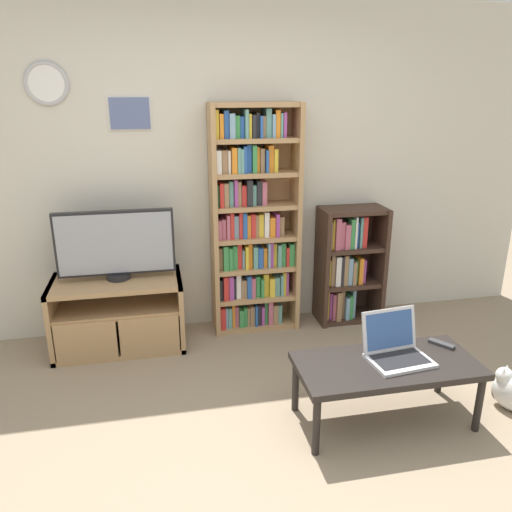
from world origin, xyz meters
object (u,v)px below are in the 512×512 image
object	(u,v)px
bookshelf_short	(345,265)
laptop	(395,348)
television	(116,245)
bookshelf_tall	(252,225)
remote_near_laptop	(441,344)
coffee_table	(387,369)
tv_stand	(119,313)

from	to	relation	value
bookshelf_short	laptop	bearing A→B (deg)	-98.93
television	bookshelf_tall	xyz separation A→B (m)	(1.06, 0.12, 0.07)
bookshelf_tall	laptop	xyz separation A→B (m)	(0.60, -1.39, -0.43)
television	remote_near_laptop	size ratio (longest dim) A/B	5.58
bookshelf_tall	remote_near_laptop	xyz separation A→B (m)	(0.96, -1.31, -0.49)
bookshelf_tall	coffee_table	xyz separation A→B (m)	(0.53, -1.43, -0.54)
coffee_table	remote_near_laptop	size ratio (longest dim) A/B	6.93
tv_stand	bookshelf_tall	xyz separation A→B (m)	(1.08, 0.16, 0.61)
bookshelf_short	television	bearing A→B (deg)	-176.79
tv_stand	laptop	world-z (taller)	laptop
laptop	tv_stand	bearing A→B (deg)	137.45
bookshelf_tall	coffee_table	world-z (taller)	bookshelf_tall
tv_stand	remote_near_laptop	world-z (taller)	tv_stand
laptop	bookshelf_tall	bearing A→B (deg)	107.05
television	remote_near_laptop	world-z (taller)	television
bookshelf_tall	laptop	world-z (taller)	bookshelf_tall
bookshelf_short	coffee_table	distance (m)	1.45
bookshelf_tall	coffee_table	bearing A→B (deg)	-69.59
tv_stand	television	world-z (taller)	television
tv_stand	coffee_table	world-z (taller)	tv_stand
bookshelf_short	coffee_table	world-z (taller)	bookshelf_short
tv_stand	remote_near_laptop	distance (m)	2.35
television	laptop	world-z (taller)	television
tv_stand	coffee_table	distance (m)	2.06
bookshelf_tall	bookshelf_short	xyz separation A→B (m)	(0.82, -0.02, -0.40)
bookshelf_tall	bookshelf_short	world-z (taller)	bookshelf_tall
television	coffee_table	distance (m)	2.12
tv_stand	remote_near_laptop	bearing A→B (deg)	-29.48
television	coffee_table	xyz separation A→B (m)	(1.59, -1.31, -0.47)
tv_stand	coffee_table	xyz separation A→B (m)	(1.62, -1.28, 0.07)
television	bookshelf_tall	size ratio (longest dim) A/B	0.47
tv_stand	television	bearing A→B (deg)	56.38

